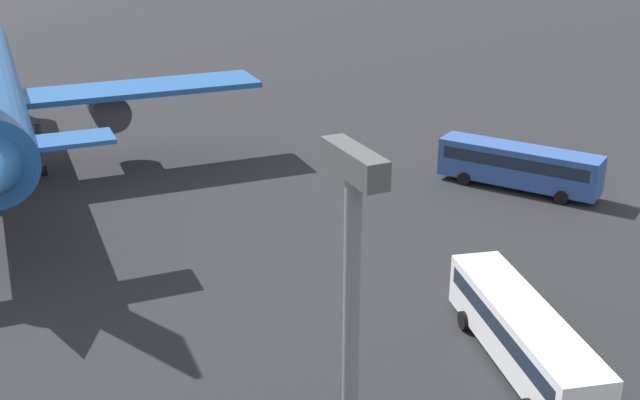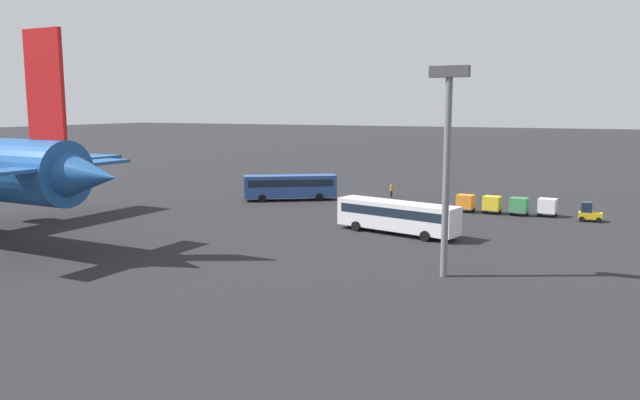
# 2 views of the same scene
# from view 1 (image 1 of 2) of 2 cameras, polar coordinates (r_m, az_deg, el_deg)

# --- Properties ---
(shuttle_bus_near) EXTENTS (11.67, 8.83, 3.35)m
(shuttle_bus_near) POSITION_cam_1_polar(r_m,az_deg,el_deg) (62.69, 13.97, 2.49)
(shuttle_bus_near) COLOR #2D5199
(shuttle_bus_near) RESTS_ON ground
(shuttle_bus_far) EXTENTS (12.87, 5.49, 3.16)m
(shuttle_bus_far) POSITION_cam_1_polar(r_m,az_deg,el_deg) (39.82, 14.22, -9.12)
(shuttle_bus_far) COLOR white
(shuttle_bus_far) RESTS_ON ground
(light_pole) EXTENTS (2.80, 0.70, 15.23)m
(light_pole) POSITION_cam_1_polar(r_m,az_deg,el_deg) (23.70, 2.24, -9.57)
(light_pole) COLOR slate
(light_pole) RESTS_ON ground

